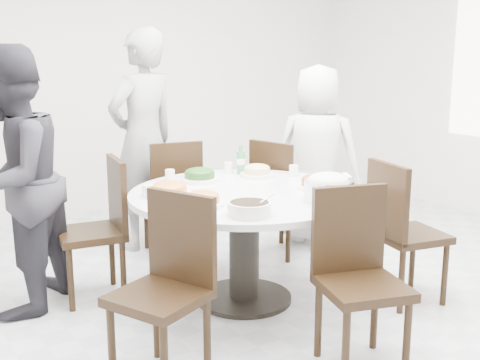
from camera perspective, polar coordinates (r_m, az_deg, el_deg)
floor at (r=4.06m, az=4.77°, el=-11.83°), size 6.00×6.00×0.01m
wall_back at (r=6.33m, az=-12.41°, el=9.70°), size 6.00×0.01×2.80m
dining_table at (r=4.01m, az=0.40°, el=-6.35°), size 1.50×1.50×0.75m
chair_ne at (r=4.93m, az=4.30°, el=-1.61°), size 0.51×0.51×0.95m
chair_n at (r=4.96m, az=-6.58°, el=-1.57°), size 0.49×0.49×0.95m
chair_nw at (r=4.15m, az=-13.99°, el=-4.65°), size 0.48×0.48×0.95m
chair_sw at (r=3.06m, az=-7.72°, el=-10.54°), size 0.55×0.55×0.95m
chair_s at (r=3.22m, az=11.60°, el=-9.54°), size 0.53×0.53×0.95m
chair_se at (r=4.15m, az=15.77°, el=-4.75°), size 0.50×0.50×0.95m
diner_right at (r=5.20m, az=7.29°, el=2.35°), size 0.85×0.89×1.54m
diner_middle at (r=5.08m, az=-9.16°, el=3.76°), size 0.76×0.59×1.83m
diner_left at (r=4.01m, az=-20.75°, el=-0.20°), size 1.03×1.03×1.69m
dish_greens at (r=4.22m, az=-3.85°, el=0.35°), size 0.27×0.27×0.07m
dish_pale at (r=4.37m, az=1.62°, el=0.75°), size 0.24×0.24×0.07m
dish_orange at (r=3.79m, az=-6.74°, el=-1.03°), size 0.29×0.29×0.08m
dish_redbrown at (r=4.02m, az=7.27°, el=-0.38°), size 0.26×0.26×0.06m
dish_tofu at (r=3.55m, az=-3.52°, el=-2.00°), size 0.25×0.25×0.07m
rice_bowl at (r=3.71m, az=8.42°, el=-0.98°), size 0.30×0.30×0.13m
soup_bowl at (r=3.35m, az=0.88°, el=-2.73°), size 0.25×0.25×0.08m
beverage_bottle at (r=4.45m, az=0.08°, el=1.96°), size 0.06×0.06×0.22m
tea_cups at (r=4.39m, az=-4.15°, el=0.86°), size 0.07×0.07×0.08m
chopsticks at (r=4.45m, az=-4.19°, el=0.58°), size 0.24×0.04×0.01m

